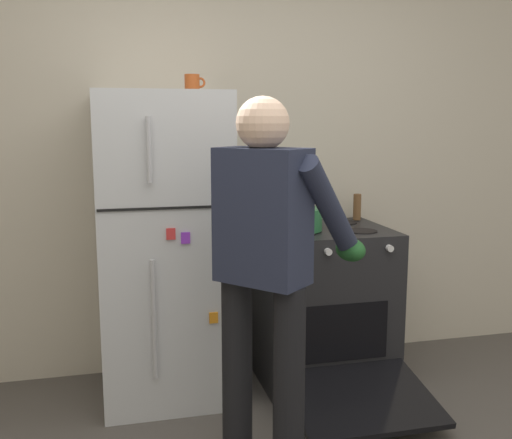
{
  "coord_description": "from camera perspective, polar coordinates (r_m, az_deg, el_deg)",
  "views": [
    {
      "loc": [
        -0.65,
        -1.62,
        1.51
      ],
      "look_at": [
        0.08,
        1.32,
        1.0
      ],
      "focal_mm": 41.86,
      "sensor_mm": 36.0,
      "label": 1
    }
  ],
  "objects": [
    {
      "name": "refrigerator",
      "position": [
        3.27,
        -8.86,
        -2.63
      ],
      "size": [
        0.68,
        0.72,
        1.65
      ],
      "color": "silver",
      "rests_on": "ground"
    },
    {
      "name": "stove_range",
      "position": [
        3.55,
        6.32,
        -8.1
      ],
      "size": [
        0.76,
        1.2,
        0.89
      ],
      "color": "black",
      "rests_on": "ground"
    },
    {
      "name": "coffee_mug",
      "position": [
        3.27,
        -6.08,
        12.81
      ],
      "size": [
        0.11,
        0.08,
        0.1
      ],
      "color": "#B24C1E",
      "rests_on": "refrigerator"
    },
    {
      "name": "person_cook",
      "position": [
        2.43,
        1.11,
        -3.63
      ],
      "size": [
        0.68,
        0.7,
        1.6
      ],
      "color": "black",
      "rests_on": "ground"
    },
    {
      "name": "kitchen_wall_back",
      "position": [
        3.63,
        -3.69,
        7.02
      ],
      "size": [
        6.0,
        0.1,
        2.7
      ],
      "primitive_type": "cube",
      "color": "beige",
      "rests_on": "ground"
    },
    {
      "name": "red_pot",
      "position": [
        3.35,
        4.11,
        0.04
      ],
      "size": [
        0.36,
        0.26,
        0.13
      ],
      "color": "#236638",
      "rests_on": "stove_range"
    },
    {
      "name": "pepper_mill",
      "position": [
        3.74,
        9.64,
        1.19
      ],
      "size": [
        0.05,
        0.05,
        0.16
      ],
      "primitive_type": "cylinder",
      "color": "brown",
      "rests_on": "stove_range"
    }
  ]
}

